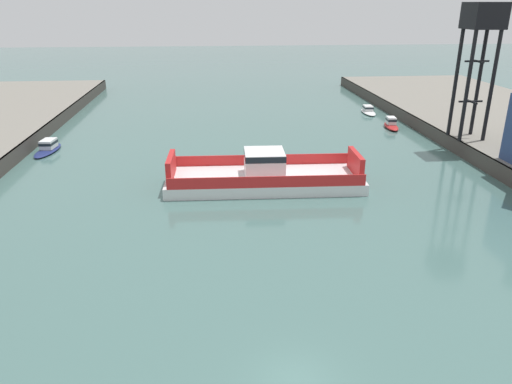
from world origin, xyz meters
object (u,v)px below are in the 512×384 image
chain_ferry (264,175)px  crane_tower (482,30)px  moored_boat_near_right (368,110)px  moored_boat_mid_left (391,124)px  moored_boat_near_left (48,147)px

chain_ferry → crane_tower: size_ratio=1.26×
moored_boat_near_right → moored_boat_mid_left: (0.11, -10.56, 0.14)m
chain_ferry → moored_boat_near_right: chain_ferry is taller
chain_ferry → moored_boat_near_left: size_ratio=2.91×
moored_boat_near_right → crane_tower: size_ratio=0.39×
moored_boat_near_left → moored_boat_mid_left: bearing=9.5°
chain_ferry → moored_boat_near_right: size_ratio=3.26×
moored_boat_near_right → moored_boat_mid_left: moored_boat_mid_left is taller
moored_boat_near_right → moored_boat_mid_left: 10.56m
moored_boat_near_left → moored_boat_near_right: moored_boat_near_left is taller
chain_ferry → moored_boat_near_right: 39.18m
crane_tower → moored_boat_near_left: bearing=174.6°
chain_ferry → crane_tower: 30.71m
chain_ferry → moored_boat_near_left: chain_ferry is taller
moored_boat_near_right → crane_tower: bearing=-78.4°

